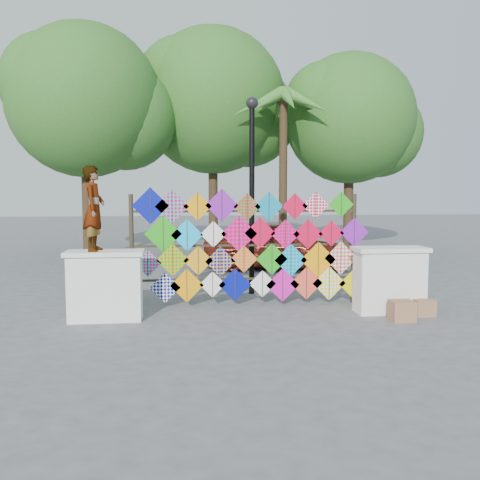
{
  "coord_description": "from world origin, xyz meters",
  "views": [
    {
      "loc": [
        -1.35,
        -10.04,
        2.38
      ],
      "look_at": [
        -0.13,
        0.6,
        1.38
      ],
      "focal_mm": 40.0,
      "sensor_mm": 36.0,
      "label": 1
    }
  ],
  "objects_px": {
    "sedan": "(274,245)",
    "lamppost": "(252,176)",
    "kite_rack": "(249,247)",
    "vendor_woman": "(94,209)"
  },
  "relations": [
    {
      "from": "kite_rack",
      "to": "lamppost",
      "type": "distance_m",
      "value": 1.97
    },
    {
      "from": "lamppost",
      "to": "sedan",
      "type": "bearing_deg",
      "value": 72.46
    },
    {
      "from": "vendor_woman",
      "to": "sedan",
      "type": "height_order",
      "value": "vendor_woman"
    },
    {
      "from": "vendor_woman",
      "to": "lamppost",
      "type": "distance_m",
      "value": 3.91
    },
    {
      "from": "kite_rack",
      "to": "lamppost",
      "type": "xyz_separation_m",
      "value": [
        0.22,
        1.28,
        1.48
      ]
    },
    {
      "from": "sedan",
      "to": "lamppost",
      "type": "relative_size",
      "value": 0.95
    },
    {
      "from": "kite_rack",
      "to": "sedan",
      "type": "height_order",
      "value": "kite_rack"
    },
    {
      "from": "kite_rack",
      "to": "lamppost",
      "type": "relative_size",
      "value": 1.11
    },
    {
      "from": "kite_rack",
      "to": "sedan",
      "type": "distance_m",
      "value": 5.25
    },
    {
      "from": "sedan",
      "to": "lamppost",
      "type": "distance_m",
      "value": 4.4
    }
  ]
}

